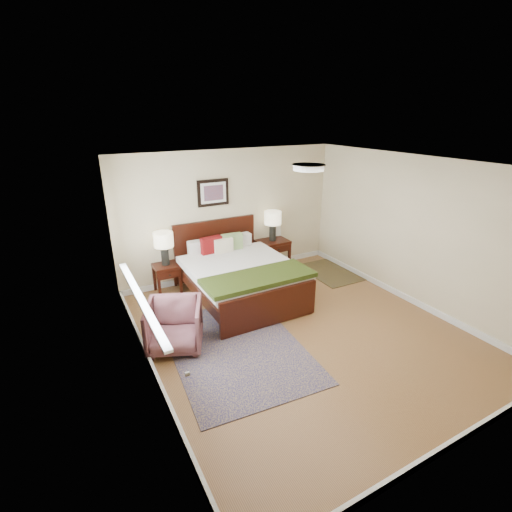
# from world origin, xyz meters

# --- Properties ---
(floor) EXTENTS (5.00, 5.00, 0.00)m
(floor) POSITION_xyz_m (0.00, 0.00, 0.00)
(floor) COLOR olive
(floor) RESTS_ON ground
(back_wall) EXTENTS (4.50, 0.04, 2.50)m
(back_wall) POSITION_xyz_m (0.00, 2.50, 1.25)
(back_wall) COLOR beige
(back_wall) RESTS_ON ground
(front_wall) EXTENTS (4.50, 0.04, 2.50)m
(front_wall) POSITION_xyz_m (0.00, -2.50, 1.25)
(front_wall) COLOR beige
(front_wall) RESTS_ON ground
(left_wall) EXTENTS (0.04, 5.00, 2.50)m
(left_wall) POSITION_xyz_m (-2.25, 0.00, 1.25)
(left_wall) COLOR beige
(left_wall) RESTS_ON ground
(right_wall) EXTENTS (0.04, 5.00, 2.50)m
(right_wall) POSITION_xyz_m (2.25, 0.00, 1.25)
(right_wall) COLOR beige
(right_wall) RESTS_ON ground
(ceiling) EXTENTS (4.50, 5.00, 0.02)m
(ceiling) POSITION_xyz_m (0.00, 0.00, 2.50)
(ceiling) COLOR white
(ceiling) RESTS_ON back_wall
(window) EXTENTS (0.11, 2.72, 1.32)m
(window) POSITION_xyz_m (-2.20, 0.70, 1.38)
(window) COLOR silver
(window) RESTS_ON left_wall
(door) EXTENTS (0.06, 1.00, 2.18)m
(door) POSITION_xyz_m (-2.23, -1.75, 1.07)
(door) COLOR silver
(door) RESTS_ON ground
(ceil_fixture) EXTENTS (0.44, 0.44, 0.08)m
(ceil_fixture) POSITION_xyz_m (0.00, 0.00, 2.47)
(ceil_fixture) COLOR white
(ceil_fixture) RESTS_ON ceiling
(bed) EXTENTS (1.80, 2.18, 1.18)m
(bed) POSITION_xyz_m (-0.35, 1.42, 0.54)
(bed) COLOR #351208
(bed) RESTS_ON ground
(wall_art) EXTENTS (0.62, 0.05, 0.50)m
(wall_art) POSITION_xyz_m (-0.35, 2.47, 1.72)
(wall_art) COLOR black
(wall_art) RESTS_ON back_wall
(nightstand_left) EXTENTS (0.45, 0.41, 0.54)m
(nightstand_left) POSITION_xyz_m (-1.41, 2.25, 0.42)
(nightstand_left) COLOR #351208
(nightstand_left) RESTS_ON ground
(nightstand_right) EXTENTS (0.65, 0.48, 0.64)m
(nightstand_right) POSITION_xyz_m (0.84, 2.26, 0.39)
(nightstand_right) COLOR #351208
(nightstand_right) RESTS_ON ground
(lamp_left) EXTENTS (0.34, 0.34, 0.61)m
(lamp_left) POSITION_xyz_m (-1.41, 2.27, 0.97)
(lamp_left) COLOR black
(lamp_left) RESTS_ON nightstand_left
(lamp_right) EXTENTS (0.34, 0.34, 0.61)m
(lamp_right) POSITION_xyz_m (0.84, 2.27, 1.07)
(lamp_right) COLOR black
(lamp_right) RESTS_ON nightstand_right
(armchair) EXTENTS (0.98, 0.99, 0.69)m
(armchair) POSITION_xyz_m (-1.80, 0.50, 0.35)
(armchair) COLOR brown
(armchair) RESTS_ON ground
(rug_persian) EXTENTS (1.94, 2.60, 0.01)m
(rug_persian) POSITION_xyz_m (-1.06, 0.06, 0.01)
(rug_persian) COLOR #0E1046
(rug_persian) RESTS_ON ground
(rug_navy) EXTENTS (0.89, 1.31, 0.01)m
(rug_navy) POSITION_xyz_m (1.80, 1.52, 0.01)
(rug_navy) COLOR black
(rug_navy) RESTS_ON ground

